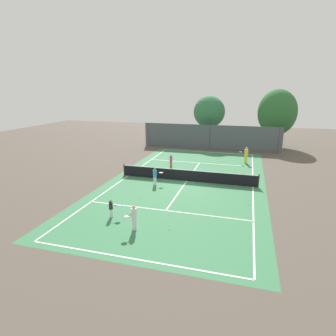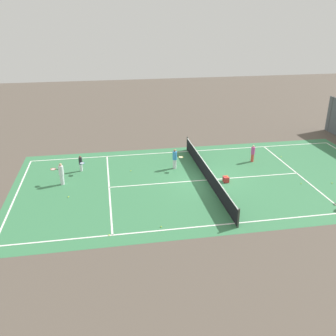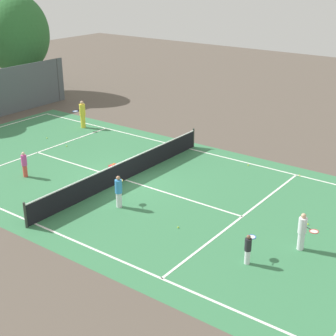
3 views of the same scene
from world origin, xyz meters
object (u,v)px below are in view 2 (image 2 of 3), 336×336
(tennis_ball_3, at_px, (109,235))
(tennis_ball_5, at_px, (161,227))
(player_4, at_px, (61,174))
(tennis_ball_1, at_px, (131,171))
(ball_crate, at_px, (226,179))
(player_0, at_px, (253,153))
(tennis_ball_0, at_px, (68,197))
(player_2, at_px, (81,163))
(tennis_ball_2, at_px, (332,183))
(tennis_ball_4, at_px, (281,157))
(tennis_ball_6, at_px, (301,183))
(player_3, at_px, (175,159))

(tennis_ball_3, bearing_deg, tennis_ball_5, 96.39)
(player_4, distance_m, tennis_ball_1, 4.77)
(tennis_ball_1, bearing_deg, tennis_ball_5, 7.09)
(ball_crate, xyz_separation_m, tennis_ball_5, (4.73, -5.04, -0.15))
(tennis_ball_5, bearing_deg, player_0, 133.93)
(player_4, relative_size, tennis_ball_0, 22.11)
(tennis_ball_0, bearing_deg, player_2, 170.81)
(tennis_ball_2, bearing_deg, ball_crate, -102.22)
(tennis_ball_1, distance_m, tennis_ball_4, 11.57)
(tennis_ball_0, height_order, tennis_ball_6, same)
(tennis_ball_2, distance_m, tennis_ball_5, 12.19)
(player_3, bearing_deg, player_0, 92.54)
(player_3, height_order, tennis_ball_0, player_3)
(tennis_ball_3, distance_m, tennis_ball_5, 2.68)
(player_4, xyz_separation_m, tennis_ball_1, (-1.36, 4.52, -0.72))
(player_4, xyz_separation_m, tennis_ball_0, (1.94, 0.50, -0.72))
(player_2, xyz_separation_m, tennis_ball_3, (8.46, 1.66, -0.56))
(tennis_ball_6, bearing_deg, tennis_ball_4, 169.37)
(player_3, height_order, tennis_ball_3, player_3)
(ball_crate, bearing_deg, player_4, -97.97)
(player_3, distance_m, tennis_ball_1, 3.21)
(player_3, bearing_deg, tennis_ball_3, -31.84)
(player_4, relative_size, tennis_ball_6, 22.11)
(tennis_ball_0, xyz_separation_m, tennis_ball_5, (4.26, 4.96, 0.00))
(ball_crate, relative_size, tennis_ball_5, 6.45)
(tennis_ball_1, distance_m, tennis_ball_3, 8.04)
(tennis_ball_4, distance_m, tennis_ball_5, 13.44)
(tennis_ball_1, bearing_deg, tennis_ball_3, -12.40)
(player_2, height_order, ball_crate, player_2)
(ball_crate, relative_size, tennis_ball_2, 6.45)
(player_0, relative_size, tennis_ball_5, 19.40)
(tennis_ball_1, bearing_deg, ball_crate, 64.68)
(player_3, xyz_separation_m, tennis_ball_1, (-0.03, -3.13, -0.71))
(player_2, relative_size, player_3, 0.79)
(player_4, bearing_deg, tennis_ball_6, 80.17)
(tennis_ball_3, distance_m, tennis_ball_4, 15.79)
(player_0, relative_size, tennis_ball_4, 19.40)
(player_2, relative_size, player_4, 0.77)
(ball_crate, bearing_deg, tennis_ball_5, -46.83)
(player_2, relative_size, ball_crate, 2.65)
(ball_crate, bearing_deg, player_2, -110.14)
(player_3, height_order, tennis_ball_6, player_3)
(tennis_ball_4, bearing_deg, player_0, -79.77)
(tennis_ball_0, distance_m, tennis_ball_4, 16.07)
(tennis_ball_0, xyz_separation_m, tennis_ball_1, (-3.30, 4.02, 0.00))
(tennis_ball_6, bearing_deg, player_0, -158.61)
(player_0, xyz_separation_m, tennis_ball_3, (8.08, -10.75, -0.62))
(tennis_ball_6, bearing_deg, player_4, -99.83)
(player_4, xyz_separation_m, ball_crate, (1.47, 10.49, -0.57))
(ball_crate, distance_m, tennis_ball_6, 4.84)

